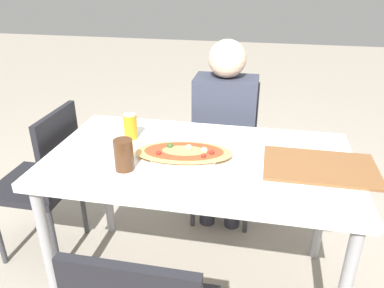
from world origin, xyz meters
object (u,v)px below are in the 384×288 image
(chair_far_seated, at_px, (225,143))
(dining_table, at_px, (199,171))
(person_seated, at_px, (224,122))
(pizza_main, at_px, (184,153))
(soda_can, at_px, (130,126))
(drink_glass, at_px, (124,155))
(chair_side_left, at_px, (45,176))

(chair_far_seated, bearing_deg, dining_table, 86.43)
(chair_far_seated, distance_m, person_seated, 0.23)
(dining_table, height_order, pizza_main, pizza_main)
(soda_can, bearing_deg, chair_far_seated, 54.91)
(dining_table, distance_m, person_seated, 0.60)
(dining_table, relative_size, person_seated, 1.16)
(chair_far_seated, distance_m, drink_glass, 1.01)
(chair_far_seated, height_order, pizza_main, chair_far_seated)
(pizza_main, relative_size, drink_glass, 3.41)
(dining_table, height_order, chair_far_seated, chair_far_seated)
(drink_glass, bearing_deg, pizza_main, 34.91)
(drink_glass, bearing_deg, person_seated, 66.85)
(chair_far_seated, relative_size, drink_glass, 6.53)
(person_seated, distance_m, drink_glass, 0.86)
(chair_far_seated, bearing_deg, drink_glass, 69.54)
(person_seated, bearing_deg, chair_far_seated, -90.00)
(chair_far_seated, distance_m, soda_can, 0.79)
(dining_table, height_order, soda_can, soda_can)
(dining_table, xyz_separation_m, person_seated, (0.04, 0.60, 0.01))
(soda_can, bearing_deg, pizza_main, -26.24)
(dining_table, xyz_separation_m, drink_glass, (-0.29, -0.18, 0.14))
(chair_side_left, distance_m, pizza_main, 0.87)
(pizza_main, bearing_deg, drink_glass, -145.09)
(pizza_main, bearing_deg, chair_side_left, 171.25)
(chair_side_left, height_order, person_seated, person_seated)
(person_seated, bearing_deg, pizza_main, 79.93)
(chair_far_seated, relative_size, person_seated, 0.75)
(soda_can, xyz_separation_m, drink_glass, (0.08, -0.30, 0.01))
(chair_far_seated, relative_size, chair_side_left, 1.00)
(chair_side_left, xyz_separation_m, drink_glass, (0.59, -0.28, 0.33))
(dining_table, bearing_deg, drink_glass, -148.06)
(soda_can, bearing_deg, person_seated, 48.95)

